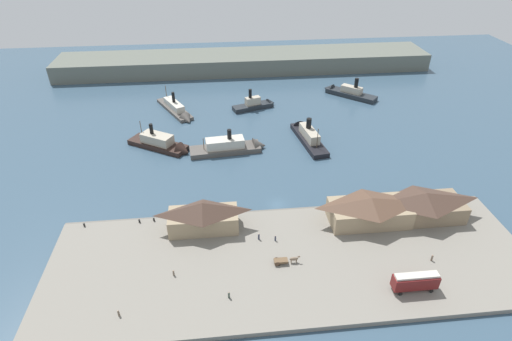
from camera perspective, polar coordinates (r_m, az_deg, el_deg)
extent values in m
plane|color=#385166|center=(111.55, 3.04, -4.78)|extent=(320.00, 320.00, 0.00)
cube|color=gray|center=(95.02, 5.06, -12.63)|extent=(110.00, 36.00, 1.20)
cube|color=#666159|center=(108.46, 3.33, -5.74)|extent=(110.00, 0.80, 1.00)
cube|color=#998466|center=(101.27, -7.39, -7.00)|extent=(16.90, 7.38, 4.91)
pyramid|color=#473328|center=(98.79, -7.56, -5.25)|extent=(17.23, 7.75, 3.00)
cube|color=#998466|center=(106.51, 15.60, -5.78)|extent=(19.86, 9.34, 5.02)
pyramid|color=brown|center=(104.36, 15.89, -4.24)|extent=(20.25, 9.81, 2.17)
cube|color=#847056|center=(112.50, 22.34, -4.99)|extent=(20.03, 9.44, 4.82)
pyramid|color=#473328|center=(110.42, 22.74, -3.49)|extent=(20.43, 9.91, 2.54)
cube|color=maroon|center=(92.74, 21.49, -14.32)|extent=(9.47, 2.49, 2.96)
cube|color=beige|center=(91.54, 21.72, -13.58)|extent=(9.09, 1.74, 0.50)
cylinder|color=black|center=(96.22, 22.77, -14.26)|extent=(0.90, 0.18, 0.90)
cylinder|color=black|center=(94.82, 23.42, -15.32)|extent=(0.90, 0.18, 0.90)
cylinder|color=black|center=(93.51, 19.05, -14.92)|extent=(0.90, 0.18, 0.90)
cylinder|color=black|center=(92.08, 19.65, -16.03)|extent=(0.90, 0.18, 0.90)
cube|color=brown|center=(93.00, 3.52, -12.54)|extent=(3.08, 1.51, 0.50)
cylinder|color=#4C3828|center=(93.58, 2.87, -12.37)|extent=(1.20, 0.10, 1.20)
cylinder|color=#4C3828|center=(92.55, 3.01, -13.03)|extent=(1.20, 0.10, 1.20)
ellipsoid|color=#7A6651|center=(93.26, 5.35, -12.27)|extent=(2.00, 0.70, 0.90)
ellipsoid|color=#7A6651|center=(93.05, 6.05, -11.97)|extent=(0.70, 0.32, 0.44)
cylinder|color=#7A6651|center=(93.92, 5.68, -12.40)|extent=(0.16, 0.16, 1.00)
cylinder|color=#7A6651|center=(93.65, 5.72, -12.58)|extent=(0.16, 0.16, 1.00)
cylinder|color=#7A6651|center=(93.73, 4.94, -12.47)|extent=(0.16, 0.16, 1.00)
cylinder|color=#7A6651|center=(93.45, 4.98, -12.65)|extent=(0.16, 0.16, 1.00)
cylinder|color=#6B5B4C|center=(101.64, 23.51, -11.24)|extent=(0.43, 0.43, 1.46)
sphere|color=#CCA889|center=(101.08, 23.62, -10.88)|extent=(0.27, 0.27, 0.27)
cylinder|color=#6B5B4C|center=(88.07, -18.76, -18.50)|extent=(0.39, 0.39, 1.34)
sphere|color=#CCA889|center=(87.47, -18.86, -18.17)|extent=(0.25, 0.25, 0.25)
cylinder|color=#33384C|center=(98.58, 0.39, -9.32)|extent=(0.43, 0.43, 1.48)
sphere|color=#CCA889|center=(97.99, 0.40, -8.94)|extent=(0.27, 0.27, 0.27)
cylinder|color=#33384C|center=(98.41, 2.73, -9.52)|extent=(0.38, 0.38, 1.31)
sphere|color=#CCA889|center=(97.88, 2.74, -9.19)|extent=(0.24, 0.24, 0.24)
cylinder|color=#6B5B4C|center=(92.28, -11.52, -13.97)|extent=(0.39, 0.39, 1.34)
sphere|color=#CCA889|center=(91.71, -11.57, -13.64)|extent=(0.24, 0.24, 0.24)
cylinder|color=#3D4C42|center=(86.74, -3.83, -17.11)|extent=(0.42, 0.42, 1.42)
sphere|color=#CCA889|center=(86.09, -3.85, -16.76)|extent=(0.26, 0.26, 0.26)
cylinder|color=black|center=(122.81, 26.36, -3.79)|extent=(0.44, 0.44, 0.90)
cylinder|color=black|center=(107.08, -14.17, -6.70)|extent=(0.44, 0.44, 0.90)
cylinder|color=black|center=(110.98, -23.02, -7.06)|extent=(0.44, 0.44, 0.90)
cylinder|color=black|center=(107.56, -16.09, -6.85)|extent=(0.44, 0.44, 0.90)
cube|color=#514C47|center=(166.55, -11.39, 8.45)|extent=(15.76, 23.76, 1.29)
cone|color=#514C47|center=(156.45, -9.62, 6.98)|extent=(6.28, 6.05, 4.84)
cube|color=beige|center=(165.78, -11.46, 9.05)|extent=(9.01, 13.14, 2.54)
cylinder|color=black|center=(164.26, -11.55, 10.07)|extent=(1.19, 1.19, 4.04)
cylinder|color=brown|center=(171.15, -12.51, 10.51)|extent=(0.24, 0.24, 6.93)
cube|color=#23282D|center=(180.92, 13.22, 10.36)|extent=(19.83, 18.73, 1.92)
cone|color=#23282D|center=(185.04, 10.12, 11.25)|extent=(6.22, 6.29, 4.92)
cube|color=#B2A893|center=(180.07, 13.31, 11.04)|extent=(8.73, 8.35, 2.70)
cylinder|color=black|center=(178.30, 13.95, 11.88)|extent=(1.62, 1.62, 3.91)
cube|color=#23282D|center=(165.03, -0.45, 8.99)|extent=(17.00, 9.46, 1.82)
cone|color=#23282D|center=(168.21, 2.14, 9.45)|extent=(4.09, 4.83, 4.12)
cube|color=#B2A893|center=(164.05, -0.46, 9.77)|extent=(6.46, 4.37, 3.07)
cylinder|color=black|center=(162.37, -0.82, 10.76)|extent=(1.26, 1.26, 3.48)
cube|color=black|center=(141.56, 7.44, 4.32)|extent=(9.03, 24.14, 1.71)
cone|color=black|center=(151.25, 5.86, 6.42)|extent=(5.61, 4.94, 5.03)
cube|color=#B2A893|center=(140.41, 7.51, 5.19)|extent=(5.11, 12.16, 3.17)
cylinder|color=black|center=(139.84, 7.45, 6.61)|extent=(1.76, 1.76, 3.51)
cylinder|color=brown|center=(133.80, 8.65, 4.52)|extent=(0.24, 0.24, 6.95)
cube|color=#514C47|center=(134.92, -4.35, 2.97)|extent=(23.78, 8.76, 1.72)
cone|color=#514C47|center=(136.56, 0.49, 3.47)|extent=(4.74, 6.24, 5.86)
cube|color=beige|center=(133.73, -4.39, 3.86)|extent=(12.84, 5.84, 3.10)
cylinder|color=black|center=(132.39, -3.77, 5.13)|extent=(1.40, 1.40, 3.23)
cylinder|color=brown|center=(132.97, -7.38, 3.74)|extent=(0.24, 0.24, 4.14)
cube|color=black|center=(141.28, -13.62, 3.53)|extent=(21.19, 16.39, 1.64)
cone|color=black|center=(135.48, -10.10, 2.63)|extent=(6.20, 6.82, 5.68)
cube|color=#B2A893|center=(140.15, -13.74, 4.38)|extent=(11.64, 9.70, 3.11)
cylinder|color=black|center=(139.76, -14.53, 5.70)|extent=(1.23, 1.23, 3.46)
cylinder|color=brown|center=(143.10, -15.84, 5.50)|extent=(0.24, 0.24, 6.76)
cube|color=#60665B|center=(207.58, -1.59, 15.06)|extent=(180.00, 24.00, 8.00)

